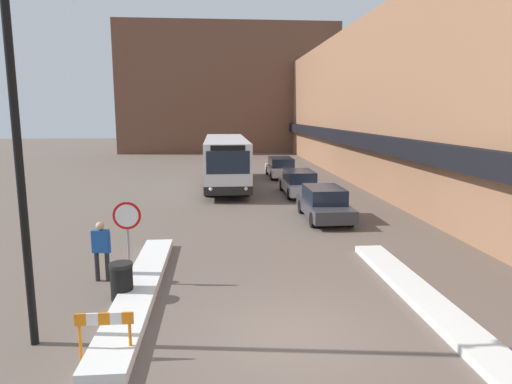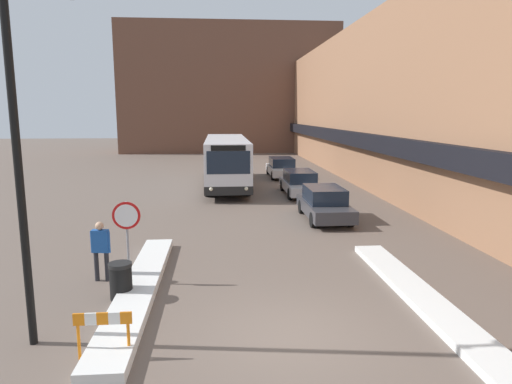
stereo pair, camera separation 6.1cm
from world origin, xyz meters
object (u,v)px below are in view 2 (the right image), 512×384
parked_car_front (325,203)px  stop_sign (127,225)px  parked_car_back (282,167)px  parked_car_middle (300,183)px  city_bus (226,160)px  pedestrian (101,246)px  construction_barricade (103,326)px  trash_bin (121,281)px  street_lamp (29,128)px

parked_car_front → stop_sign: size_ratio=1.89×
parked_car_back → parked_car_middle: bearing=-90.0°
city_bus → parked_car_front: size_ratio=2.76×
city_bus → pedestrian: bearing=-102.8°
city_bus → parked_car_back: city_bus is taller
parked_car_front → construction_barricade: parked_car_front is taller
parked_car_back → trash_bin: 23.29m
parked_car_middle → parked_car_back: parked_car_back is taller
city_bus → street_lamp: 20.95m
parked_car_back → pedestrian: pedestrian is taller
stop_sign → street_lamp: size_ratio=0.32×
pedestrian → construction_barricade: size_ratio=1.56×
parked_car_middle → parked_car_back: (0.00, 7.62, -0.00)m
construction_barricade → parked_car_back: bearing=74.6°
parked_car_front → stop_sign: bearing=-134.9°
street_lamp → trash_bin: bearing=64.1°
pedestrian → trash_bin: bearing=-51.1°
city_bus → trash_bin: city_bus is taller
parked_car_middle → street_lamp: 19.01m
city_bus → trash_bin: 18.46m
street_lamp → trash_bin: 4.62m
parked_car_middle → pedestrian: bearing=-121.2°
parked_car_middle → stop_sign: stop_sign is taller
city_bus → parked_car_middle: bearing=-41.2°
city_bus → parked_car_middle: (4.17, -3.64, -0.97)m
street_lamp → pedestrian: street_lamp is taller
city_bus → parked_car_front: bearing=-67.1°
city_bus → construction_barricade: city_bus is taller
stop_sign → parked_car_back: bearing=71.2°
parked_car_back → construction_barricade: 26.00m
city_bus → parked_car_front: city_bus is taller
parked_car_front → street_lamp: size_ratio=0.61×
pedestrian → construction_barricade: bearing=-68.0°
parked_car_front → pedestrian: 10.60m
parked_car_front → pedestrian: (-7.99, -6.95, 0.31)m
stop_sign → pedestrian: bearing=161.2°
parked_car_front → parked_car_middle: size_ratio=0.90×
stop_sign → street_lamp: 4.38m
construction_barricade → parked_car_front: bearing=58.3°
construction_barricade → stop_sign: bearing=93.9°
street_lamp → construction_barricade: street_lamp is taller
parked_car_front → construction_barricade: size_ratio=3.98×
stop_sign → construction_barricade: stop_sign is taller
street_lamp → construction_barricade: size_ratio=6.55×
pedestrian → construction_barricade: 4.40m
stop_sign → construction_barricade: size_ratio=2.11×
parked_car_front → street_lamp: (-8.26, -10.49, 3.67)m
parked_car_middle → construction_barricade: bearing=-111.6°
parked_car_middle → street_lamp: bearing=-116.3°
parked_car_back → construction_barricade: parked_car_back is taller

